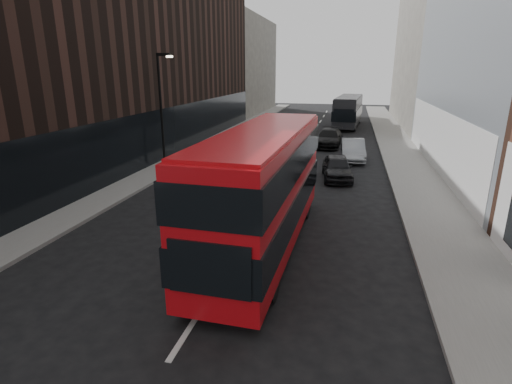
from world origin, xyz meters
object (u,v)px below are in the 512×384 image
Objects in this scene: grey_bus at (348,111)px; car_b at (353,150)px; red_bus at (264,184)px; car_c at (329,138)px; car_a at (337,167)px; street_lamp at (162,102)px.

grey_bus reaches higher than car_b.
car_b is at bearing -83.60° from grey_bus.
red_bus is 20.54m from car_c.
red_bus reaches higher than grey_bus.
car_b is at bearing 74.16° from car_a.
car_b is (3.07, 15.61, -1.64)m from red_bus.
car_b reaches higher than car_a.
red_bus is 10.55m from car_a.
car_a is 5.50m from car_b.
car_a is (2.21, 10.17, -1.69)m from red_bus.
car_a is at bearing -102.43° from car_b.
car_b is 5.20m from car_c.
car_b is (0.58, -17.38, -1.04)m from grey_bus.
street_lamp is at bearing -113.04° from grey_bus.
grey_bus is 22.84m from car_a.
red_bus is (9.02, -10.89, -1.80)m from street_lamp.
car_a is at bearing 79.39° from red_bus.
red_bus is 2.64× the size of car_a.
car_c is at bearing 108.37° from car_b.
car_c is (-1.93, 4.83, -0.02)m from car_b.
grey_bus is at bearing 82.49° from car_a.
car_b is at bearing 80.50° from red_bus.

